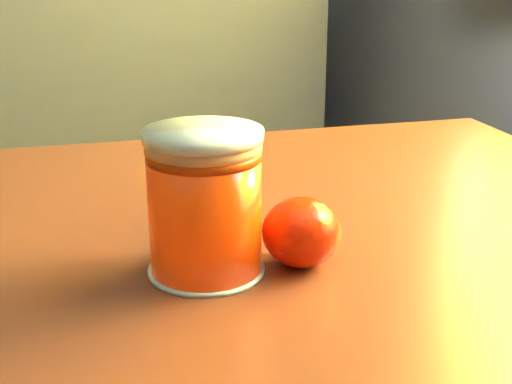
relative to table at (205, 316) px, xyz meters
name	(u,v)px	position (x,y,z in m)	size (l,w,h in m)	color
table	(205,316)	(0.00, 0.00, 0.00)	(1.02, 0.79, 0.69)	brown
juice_glass	(205,204)	(-0.03, -0.08, 0.15)	(0.09, 0.09, 0.11)	red
orange_front	(301,232)	(0.05, -0.10, 0.12)	(0.06, 0.06, 0.06)	red
orange_back	(226,198)	(0.02, 0.00, 0.11)	(0.06, 0.06, 0.05)	red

